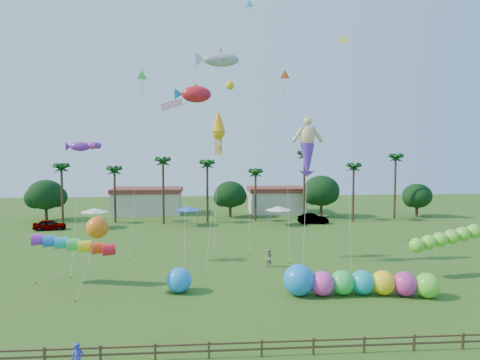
{
  "coord_description": "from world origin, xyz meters",
  "views": [
    {
      "loc": [
        -3.07,
        -29.44,
        11.77
      ],
      "look_at": [
        0.0,
        10.0,
        9.0
      ],
      "focal_mm": 32.0,
      "sensor_mm": 36.0,
      "label": 1
    }
  ],
  "objects": [
    {
      "name": "blue_ball",
      "position": [
        -5.41,
        5.52,
        1.03
      ],
      "size": [
        2.06,
        2.06,
        2.06
      ],
      "primitive_type": "sphere",
      "color": "#1C89FC",
      "rests_on": "ground"
    },
    {
      "name": "buildings_row",
      "position": [
        -3.09,
        50.0,
        2.0
      ],
      "size": [
        35.0,
        7.0,
        4.0
      ],
      "color": "beige",
      "rests_on": "ground"
    },
    {
      "name": "tent_row",
      "position": [
        -6.0,
        36.33,
        2.75
      ],
      "size": [
        31.0,
        4.0,
        0.6
      ],
      "color": "white",
      "rests_on": "ground"
    },
    {
      "name": "car_b",
      "position": [
        13.87,
        37.31,
        0.79
      ],
      "size": [
        4.91,
        1.97,
        1.59
      ],
      "primitive_type": "imported",
      "rotation": [
        0.0,
        0.0,
        1.51
      ],
      "color": "#4C4C54",
      "rests_on": "ground"
    },
    {
      "name": "ground",
      "position": [
        0.0,
        0.0,
        0.0
      ],
      "size": [
        160.0,
        160.0,
        0.0
      ],
      "primitive_type": "plane",
      "color": "#285116",
      "rests_on": "ground"
    },
    {
      "name": "green_worm",
      "position": [
        16.07,
        7.78,
        3.08
      ],
      "size": [
        9.31,
        3.41,
        3.89
      ],
      "color": "#6BDD31",
      "rests_on": "ground"
    },
    {
      "name": "delta_kite_yellow",
      "position": [
        10.66,
        12.87,
        22.02
      ],
      "size": [
        1.05,
        4.04,
        23.24
      ],
      "color": "#FFFC1A",
      "rests_on": "ground"
    },
    {
      "name": "shark_kite",
      "position": [
        -1.29,
        23.36,
        22.74
      ],
      "size": [
        6.19,
        8.18,
        23.8
      ],
      "color": "#9AA2A8",
      "rests_on": "ground"
    },
    {
      "name": "tree_line",
      "position": [
        3.57,
        44.0,
        4.28
      ],
      "size": [
        69.46,
        8.91,
        11.0
      ],
      "color": "#3A2819",
      "rests_on": "ground"
    },
    {
      "name": "merman_kite",
      "position": [
        7.31,
        14.13,
        11.68
      ],
      "size": [
        2.77,
        5.25,
        14.61
      ],
      "color": "#E3C081",
      "rests_on": "ground"
    },
    {
      "name": "fence",
      "position": [
        0.0,
        -6.0,
        0.61
      ],
      "size": [
        36.12,
        0.12,
        1.0
      ],
      "color": "brown",
      "rests_on": "ground"
    },
    {
      "name": "squid_kite",
      "position": [
        -1.84,
        15.62,
        13.6
      ],
      "size": [
        2.42,
        5.78,
        15.75
      ],
      "color": "#FFAD14",
      "rests_on": "ground"
    },
    {
      "name": "spectator_a",
      "position": [
        -9.82,
        -7.41,
        0.89
      ],
      "size": [
        0.7,
        0.51,
        1.79
      ],
      "primitive_type": "imported",
      "rotation": [
        0.0,
        0.0,
        0.13
      ],
      "color": "#323AB1",
      "rests_on": "ground"
    },
    {
      "name": "caterpillar_inflatable",
      "position": [
        8.78,
        3.65,
        1.07
      ],
      "size": [
        12.53,
        3.72,
        2.55
      ],
      "rotation": [
        0.0,
        0.0,
        -0.11
      ],
      "color": "#F540B3",
      "rests_on": "ground"
    },
    {
      "name": "rainbow_tube",
      "position": [
        -13.43,
        7.63,
        3.21
      ],
      "size": [
        8.5,
        2.36,
        3.72
      ],
      "color": "red",
      "rests_on": "ground"
    },
    {
      "name": "fish_kite",
      "position": [
        -4.07,
        13.64,
        17.3
      ],
      "size": [
        4.66,
        6.36,
        18.23
      ],
      "color": "red",
      "rests_on": "ground"
    },
    {
      "name": "car_a",
      "position": [
        -26.24,
        34.95,
        0.78
      ],
      "size": [
        4.78,
        2.51,
        1.55
      ],
      "primitive_type": "imported",
      "rotation": [
        0.0,
        0.0,
        1.72
      ],
      "color": "#4C4C54",
      "rests_on": "ground"
    },
    {
      "name": "orange_ball_kite",
      "position": [
        -11.88,
        5.39,
        5.54
      ],
      "size": [
        2.39,
        2.54,
        6.44
      ],
      "color": "orange",
      "rests_on": "ground"
    },
    {
      "name": "delta_kite_red",
      "position": [
        5.7,
        18.45,
        19.83
      ],
      "size": [
        1.34,
        5.09,
        20.78
      ],
      "color": "#E85419",
      "rests_on": "ground"
    },
    {
      "name": "delta_kite_green",
      "position": [
        -10.35,
        20.3,
        19.89
      ],
      "size": [
        1.76,
        4.8,
        20.83
      ],
      "color": "#37ED52",
      "rests_on": "ground"
    },
    {
      "name": "lobster_kite",
      "position": [
        -15.9,
        15.24,
        12.14
      ],
      "size": [
        3.97,
        6.54,
        12.83
      ],
      "color": "purple",
      "rests_on": "ground"
    },
    {
      "name": "spectator_b",
      "position": [
        3.1,
        12.46,
        0.91
      ],
      "size": [
        1.1,
        1.12,
        1.83
      ],
      "primitive_type": "imported",
      "rotation": [
        0.0,
        0.0,
        -0.86
      ],
      "color": "#AA9E8E",
      "rests_on": "ground"
    },
    {
      "name": "delta_kite_blue",
      "position": [
        2.03,
        21.88,
        27.98
      ],
      "size": [
        1.1,
        5.1,
        29.49
      ],
      "color": "#1BA1F8",
      "rests_on": "ground"
    }
  ]
}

